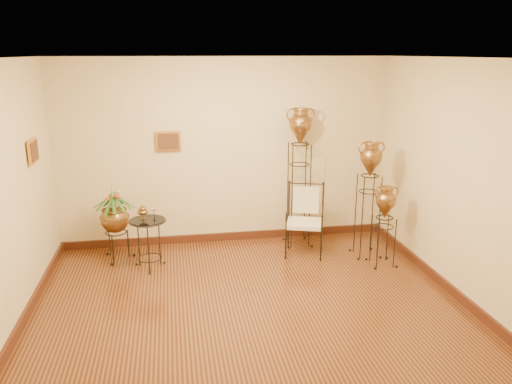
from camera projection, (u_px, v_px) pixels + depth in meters
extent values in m
plane|color=brown|center=(254.00, 320.00, 5.51)|extent=(5.00, 5.00, 0.00)
cube|color=#441E0F|center=(228.00, 236.00, 7.85)|extent=(5.00, 0.04, 0.12)
cube|color=#441E0F|center=(14.00, 336.00, 5.09)|extent=(0.04, 5.00, 0.12)
cube|color=#441E0F|center=(460.00, 297.00, 5.90)|extent=(0.04, 5.00, 0.12)
cube|color=gold|center=(168.00, 141.00, 7.27)|extent=(0.36, 0.03, 0.29)
cube|color=gold|center=(33.00, 151.00, 6.02)|extent=(0.03, 0.36, 0.29)
cube|color=beige|center=(305.00, 223.00, 7.20)|extent=(0.62, 0.59, 0.06)
cube|color=beige|center=(305.00, 204.00, 7.12)|extent=(0.37, 0.15, 0.40)
cylinder|color=black|center=(147.00, 220.00, 6.67)|extent=(0.48, 0.48, 0.02)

